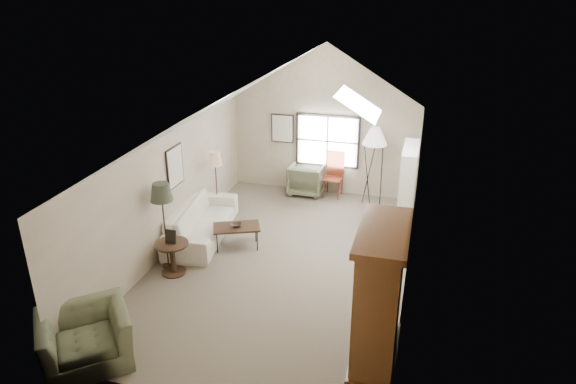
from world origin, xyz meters
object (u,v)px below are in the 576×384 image
(side_table, at_px, (173,258))
(armoire, at_px, (379,296))
(sofa, at_px, (202,221))
(armchair_near, at_px, (85,338))
(armchair_far, at_px, (307,179))
(coffee_table, at_px, (237,237))
(side_chair, at_px, (333,175))

(side_table, bearing_deg, armoire, -18.40)
(sofa, xyz_separation_m, armchair_near, (0.03, -4.28, 0.03))
(armchair_far, height_order, coffee_table, armchair_far)
(armchair_near, xyz_separation_m, armchair_far, (1.66, 7.40, 0.00))
(sofa, distance_m, side_table, 1.60)
(side_table, bearing_deg, sofa, 93.58)
(side_chair, bearing_deg, armchair_far, -175.43)
(armchair_far, bearing_deg, side_chair, -178.15)
(sofa, height_order, side_table, sofa)
(armchair_near, distance_m, side_chair, 7.77)
(armoire, relative_size, side_table, 3.30)
(coffee_table, height_order, side_table, side_table)
(armoire, relative_size, side_chair, 1.82)
(armchair_far, xyz_separation_m, coffee_table, (-0.75, -3.39, -0.17))
(coffee_table, relative_size, side_table, 1.49)
(sofa, relative_size, side_table, 3.99)
(sofa, relative_size, armchair_far, 2.85)
(armchair_near, bearing_deg, sofa, 49.22)
(sofa, distance_m, side_chair, 3.95)
(armoire, bearing_deg, side_chair, 106.83)
(sofa, xyz_separation_m, side_table, (0.10, -1.60, -0.06))
(side_table, bearing_deg, armchair_near, -91.39)
(coffee_table, bearing_deg, side_table, -122.46)
(armchair_far, distance_m, coffee_table, 3.48)
(armoire, distance_m, side_table, 4.44)
(armoire, distance_m, sofa, 5.24)
(armoire, relative_size, coffee_table, 2.21)
(armoire, xyz_separation_m, side_chair, (-1.85, 6.10, -0.50))
(armoire, xyz_separation_m, coffee_table, (-3.31, 2.71, -0.85))
(armoire, xyz_separation_m, armchair_far, (-2.56, 6.10, -0.68))
(sofa, xyz_separation_m, coffee_table, (0.94, -0.27, -0.13))
(armchair_far, xyz_separation_m, side_table, (-1.59, -4.72, -0.09))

